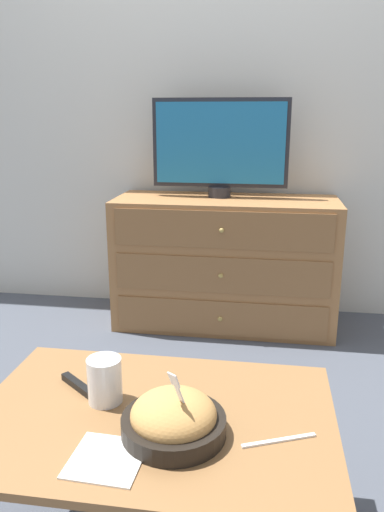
# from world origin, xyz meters

# --- Properties ---
(ground_plane) EXTENTS (12.00, 12.00, 0.00)m
(ground_plane) POSITION_xyz_m (0.00, 0.00, 0.00)
(ground_plane) COLOR #474C56
(wall_back) EXTENTS (12.00, 0.05, 2.60)m
(wall_back) POSITION_xyz_m (0.00, 0.03, 1.30)
(wall_back) COLOR silver
(wall_back) RESTS_ON ground_plane
(dresser) EXTENTS (1.13, 0.45, 0.67)m
(dresser) POSITION_xyz_m (0.05, -0.25, 0.34)
(dresser) COLOR #9E6B3D
(dresser) RESTS_ON ground_plane
(tv) EXTENTS (0.69, 0.12, 0.49)m
(tv) POSITION_xyz_m (0.01, -0.19, 0.94)
(tv) COLOR #232328
(tv) RESTS_ON dresser
(coffee_table) EXTENTS (0.86, 0.59, 0.40)m
(coffee_table) POSITION_xyz_m (0.01, -1.74, 0.35)
(coffee_table) COLOR olive
(coffee_table) RESTS_ON ground_plane
(takeout_bowl) EXTENTS (0.23, 0.23, 0.17)m
(takeout_bowl) POSITION_xyz_m (0.07, -1.81, 0.44)
(takeout_bowl) COLOR black
(takeout_bowl) RESTS_ON coffee_table
(drink_cup) EXTENTS (0.09, 0.09, 0.11)m
(drink_cup) POSITION_xyz_m (-0.12, -1.70, 0.45)
(drink_cup) COLOR white
(drink_cup) RESTS_ON coffee_table
(napkin) EXTENTS (0.16, 0.16, 0.00)m
(napkin) POSITION_xyz_m (-0.05, -1.91, 0.40)
(napkin) COLOR white
(napkin) RESTS_ON coffee_table
(knife) EXTENTS (0.16, 0.08, 0.01)m
(knife) POSITION_xyz_m (0.30, -1.80, 0.40)
(knife) COLOR white
(knife) RESTS_ON coffee_table
(remote_control) EXTENTS (0.14, 0.12, 0.02)m
(remote_control) POSITION_xyz_m (-0.20, -1.67, 0.41)
(remote_control) COLOR black
(remote_control) RESTS_ON coffee_table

